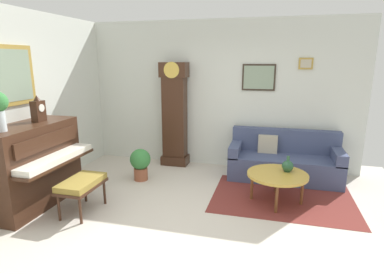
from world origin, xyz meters
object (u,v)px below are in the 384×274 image
Objects in this scene: grandfather_clock at (175,117)px; piano_bench at (82,184)px; couch at (284,161)px; coffee_table at (277,175)px; potted_plant at (140,162)px; mantel_clock at (38,110)px; piano at (33,165)px; green_jug at (288,166)px.

piano_bench is at bearing -104.87° from grandfather_clock.
couch reaches higher than coffee_table.
piano_bench is 0.34× the size of grandfather_clock.
potted_plant reaches higher than piano_bench.
grandfather_clock reaches higher than mantel_clock.
piano is 0.82m from piano_bench.
coffee_table is (-0.12, -1.07, 0.10)m from couch.
mantel_clock is (-1.41, -2.03, 0.40)m from grandfather_clock.
piano_bench is 0.80× the size of coffee_table.
grandfather_clock is at bearing 58.05° from piano.
couch is at bearing 30.05° from piano.
couch reaches higher than piano_bench.
grandfather_clock is 3.62× the size of potted_plant.
mantel_clock reaches higher than potted_plant.
piano is 3.79× the size of mantel_clock.
coffee_table is 3.67× the size of green_jug.
mantel_clock is (-3.39, -0.74, 0.95)m from coffee_table.
couch is at bearing 37.36° from piano_bench.
mantel_clock is at bearing -135.90° from potted_plant.
green_jug is 2.47m from potted_plant.
grandfather_clock is 2.43m from coffee_table.
piano is 3.70m from green_jug.
piano reaches higher than green_jug.
green_jug is (2.13, -1.17, -0.43)m from grandfather_clock.
piano is 1.70m from potted_plant.
potted_plant is at bearing 172.35° from coffee_table.
mantel_clock is at bearing -166.33° from green_jug.
mantel_clock is at bearing 161.34° from piano_bench.
coffee_table is 3.60m from mantel_clock.
green_jug reaches higher than coffee_table.
piano reaches higher than potted_plant.
grandfather_clock is at bearing 151.18° from green_jug.
grandfather_clock is (1.41, 2.26, 0.36)m from piano.
piano is 4.07m from couch.
coffee_table is (1.99, -1.29, -0.55)m from grandfather_clock.
piano is 3.53m from coffee_table.
mantel_clock is (0.00, 0.23, 0.76)m from piano.
piano_bench is 1.28m from mantel_clock.
piano is at bearing -162.90° from green_jug.
mantel_clock is at bearing -124.71° from grandfather_clock.
piano_bench is 1.25× the size of potted_plant.
potted_plant is (-2.45, 0.19, -0.21)m from green_jug.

